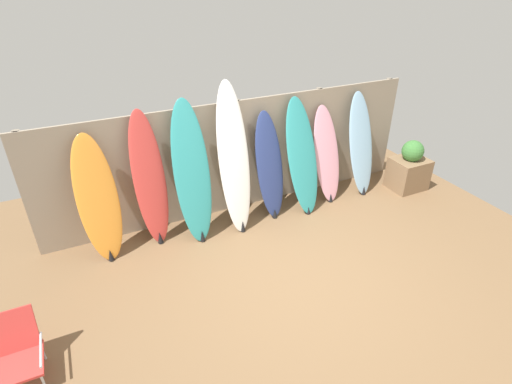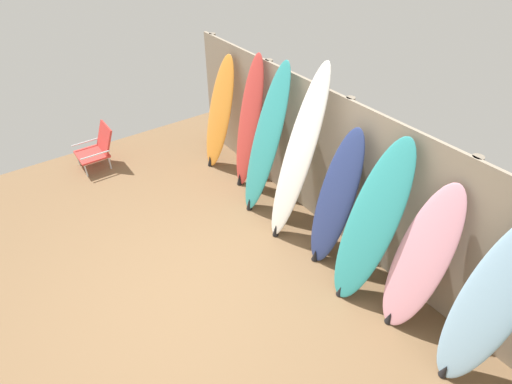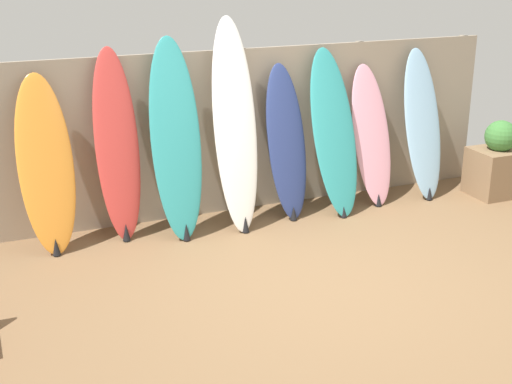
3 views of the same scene
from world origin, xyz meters
name	(u,v)px [view 2 (image 2 of 3)]	position (x,y,z in m)	size (l,w,h in m)	color
ground	(197,296)	(0.00, 0.00, 0.00)	(7.68, 7.68, 0.00)	brown
fence_back	(338,169)	(0.00, 2.01, 0.90)	(6.08, 0.11, 1.80)	gray
surfboard_orange_0	(219,114)	(-2.16, 1.66, 0.85)	(0.54, 0.55, 1.72)	orange
surfboard_red_1	(249,125)	(-1.46, 1.72, 0.95)	(0.45, 0.45, 1.92)	#D13D38
surfboard_teal_2	(266,142)	(-0.89, 1.59, 0.99)	(0.55, 0.67, 2.00)	teal
surfboard_white_3	(298,158)	(-0.26, 1.58, 1.07)	(0.51, 0.71, 2.18)	white
surfboard_navy_4	(335,200)	(0.35, 1.63, 0.82)	(0.48, 0.53, 1.66)	navy
surfboard_teal_5	(371,225)	(0.90, 1.57, 0.89)	(0.55, 0.70, 1.79)	teal
surfboard_pink_6	(420,261)	(1.44, 1.67, 0.77)	(0.52, 0.58, 1.57)	pink
surfboard_skyblue_7	(489,305)	(2.10, 1.64, 0.85)	(0.47, 0.58, 1.72)	#8CB7D6
beach_chair	(98,147)	(-3.21, 0.03, 0.33)	(0.50, 0.56, 0.65)	silver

